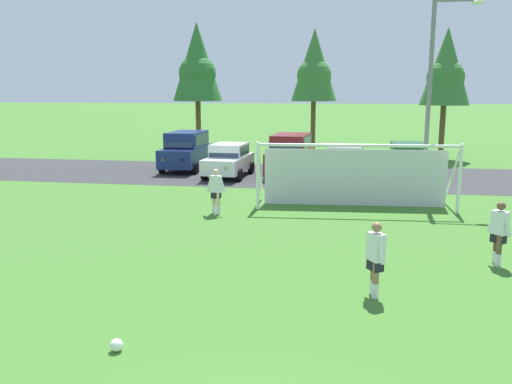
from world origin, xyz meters
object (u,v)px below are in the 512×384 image
at_px(player_midfield_center, 499,233).
at_px(parked_car_slot_center, 345,163).
at_px(player_winger_left, 375,259).
at_px(parked_car_slot_center_right, 407,158).
at_px(parked_car_slot_left, 229,160).
at_px(soccer_goal, 355,174).
at_px(player_striker_near, 216,191).
at_px(parked_car_slot_center_left, 290,154).
at_px(street_lamp, 433,98).
at_px(parked_car_slot_far_left, 186,150).
at_px(soccer_ball, 117,345).

bearing_deg(player_midfield_center, parked_car_slot_center, 106.87).
xyz_separation_m(player_winger_left, parked_car_slot_center_right, (2.64, 17.64, 0.05)).
bearing_deg(parked_car_slot_center, parked_car_slot_left, 179.48).
xyz_separation_m(player_midfield_center, player_winger_left, (-3.20, -2.66, 0.00)).
bearing_deg(soccer_goal, player_winger_left, -88.19).
distance_m(soccer_goal, player_midfield_center, 7.31).
bearing_deg(parked_car_slot_left, player_striker_near, -80.57).
distance_m(player_midfield_center, parked_car_slot_center_left, 15.46).
bearing_deg(player_striker_near, parked_car_slot_center, 61.22).
distance_m(parked_car_slot_left, street_lamp, 10.78).
xyz_separation_m(parked_car_slot_far_left, street_lamp, (12.31, -6.18, 3.00)).
distance_m(soccer_ball, parked_car_slot_center_right, 22.07).
relative_size(soccer_ball, parked_car_slot_left, 0.05).
bearing_deg(soccer_goal, parked_car_slot_center_right, 71.16).
xyz_separation_m(parked_car_slot_center_left, street_lamp, (6.29, -5.32, 3.00)).
bearing_deg(parked_car_slot_center_right, parked_car_slot_left, -166.59).
bearing_deg(parked_car_slot_far_left, street_lamp, -26.68).
bearing_deg(parked_car_slot_far_left, player_striker_near, -67.57).
bearing_deg(player_winger_left, parked_car_slot_center, 92.41).
distance_m(parked_car_slot_far_left, parked_car_slot_center_left, 6.08).
relative_size(soccer_ball, parked_car_slot_center_left, 0.05).
bearing_deg(street_lamp, player_winger_left, -103.77).
xyz_separation_m(soccer_goal, parked_car_slot_left, (-6.35, 6.36, -0.42)).
bearing_deg(parked_car_slot_center_left, parked_car_slot_center_right, 9.70).
bearing_deg(soccer_ball, parked_car_slot_center_left, 87.35).
xyz_separation_m(soccer_goal, player_striker_near, (-4.96, -2.06, -0.47)).
bearing_deg(street_lamp, player_midfield_center, -87.04).
relative_size(parked_car_slot_center_left, parked_car_slot_center, 1.09).
xyz_separation_m(parked_car_slot_left, parked_car_slot_center, (5.99, -0.05, 0.00)).
relative_size(player_midfield_center, parked_car_slot_center_right, 0.39).
bearing_deg(soccer_goal, soccer_ball, -108.66).
bearing_deg(soccer_ball, player_midfield_center, 37.70).
relative_size(parked_car_slot_center_left, street_lamp, 0.60).
xyz_separation_m(soccer_ball, player_striker_near, (-0.80, 10.26, 0.71)).
height_order(parked_car_slot_center_left, parked_car_slot_center, parked_car_slot_center_left).
bearing_deg(street_lamp, parked_car_slot_center, 129.65).
relative_size(parked_car_slot_left, street_lamp, 0.54).
bearing_deg(parked_car_slot_left, soccer_ball, -83.30).
height_order(player_midfield_center, parked_car_slot_far_left, parked_car_slot_far_left).
distance_m(soccer_goal, parked_car_slot_left, 9.00).
xyz_separation_m(player_winger_left, parked_car_slot_far_left, (-9.55, 17.45, 0.29)).
bearing_deg(street_lamp, parked_car_slot_left, 156.10).
relative_size(player_winger_left, parked_car_slot_left, 0.38).
relative_size(parked_car_slot_left, parked_car_slot_center_left, 0.91).
height_order(soccer_goal, parked_car_slot_center, soccer_goal).
relative_size(player_midfield_center, street_lamp, 0.21).
xyz_separation_m(parked_car_slot_left, parked_car_slot_center_right, (9.28, 2.21, 0.00)).
relative_size(parked_car_slot_far_left, parked_car_slot_left, 1.08).
bearing_deg(player_winger_left, parked_car_slot_far_left, 118.70).
bearing_deg(street_lamp, player_striker_near, -152.02).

